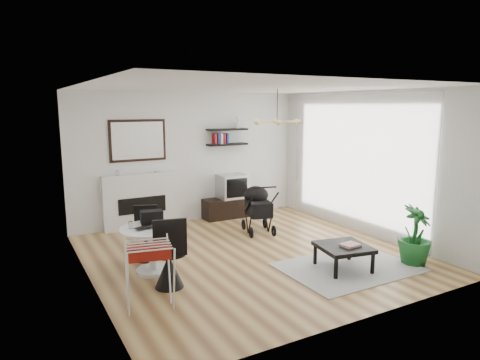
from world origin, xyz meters
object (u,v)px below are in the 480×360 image
drying_rack (150,275)px  stroller (258,210)px  dining_table (153,243)px  fireplace (141,194)px  crt_tv (231,186)px  coffee_table (344,248)px  potted_plant (415,235)px  tv_console (229,208)px

drying_rack → stroller: size_ratio=0.84×
dining_table → stroller: 2.63m
fireplace → dining_table: size_ratio=2.31×
crt_tv → dining_table: size_ratio=0.63×
coffee_table → potted_plant: potted_plant is taller
fireplace → dining_table: fireplace is taller
potted_plant → crt_tv: bearing=106.5°
drying_rack → potted_plant: 4.07m
potted_plant → tv_console: bearing=107.2°
stroller → potted_plant: bearing=-50.2°
fireplace → potted_plant: size_ratio=2.36×
dining_table → drying_rack: bearing=-109.4°
stroller → coffee_table: 2.30m
fireplace → coffee_table: fireplace is taller
drying_rack → tv_console: bearing=61.5°
tv_console → crt_tv: (0.05, -0.00, 0.48)m
drying_rack → stroller: 3.54m
stroller → tv_console: bearing=103.9°
stroller → crt_tv: bearing=101.4°
drying_rack → fireplace: bearing=86.8°
tv_console → coffee_table: tv_console is taller
tv_console → dining_table: 3.33m
dining_table → stroller: size_ratio=0.95×
fireplace → drying_rack: fireplace is taller
tv_console → crt_tv: size_ratio=1.97×
crt_tv → coffee_table: size_ratio=0.71×
crt_tv → coffee_table: bearing=-89.7°
drying_rack → potted_plant: bearing=4.5°
fireplace → coffee_table: size_ratio=2.61×
coffee_table → fireplace: bearing=118.4°
dining_table → tv_console: bearing=42.7°
drying_rack → coffee_table: bearing=8.7°
fireplace → potted_plant: fireplace is taller
crt_tv → dining_table: bearing=-137.9°
coffee_table → tv_console: bearing=91.1°
tv_console → stroller: bearing=-91.1°
tv_console → coffee_table: size_ratio=1.41×
dining_table → stroller: stroller is taller
dining_table → potted_plant: potted_plant is taller
potted_plant → coffee_table: bearing=162.8°
dining_table → stroller: bearing=23.0°
stroller → coffee_table: stroller is taller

